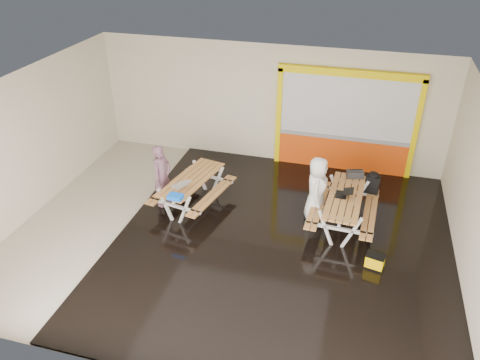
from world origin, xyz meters
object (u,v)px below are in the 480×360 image
(picnic_table_right, at_px, (344,203))
(person_left, at_px, (162,176))
(person_right, at_px, (317,189))
(laptop_left, at_px, (181,185))
(picnic_table_left, at_px, (192,185))
(backpack, at_px, (372,184))
(blue_pouch, at_px, (175,197))
(dark_case, at_px, (315,217))
(fluke_bag, at_px, (375,262))
(toolbox, at_px, (355,174))
(laptop_right, at_px, (344,193))

(picnic_table_right, height_order, person_left, person_left)
(person_right, xyz_separation_m, laptop_left, (-3.17, -0.64, -0.01))
(picnic_table_left, xyz_separation_m, person_left, (-0.73, -0.14, 0.24))
(person_left, bearing_deg, picnic_table_right, -74.36)
(picnic_table_right, distance_m, laptop_left, 3.90)
(laptop_left, height_order, backpack, backpack)
(blue_pouch, relative_size, dark_case, 0.72)
(fluke_bag, bearing_deg, picnic_table_left, 164.41)
(picnic_table_right, distance_m, dark_case, 0.83)
(blue_pouch, distance_m, toolbox, 4.44)
(picnic_table_left, xyz_separation_m, backpack, (4.34, 1.02, 0.15))
(person_right, bearing_deg, laptop_left, 100.06)
(picnic_table_left, height_order, dark_case, picnic_table_left)
(person_left, bearing_deg, fluke_bag, -89.81)
(blue_pouch, xyz_separation_m, fluke_bag, (4.58, -0.28, -0.68))
(person_left, distance_m, laptop_left, 0.70)
(picnic_table_left, bearing_deg, person_left, -169.28)
(laptop_left, xyz_separation_m, fluke_bag, (4.64, -0.82, -0.68))
(person_right, bearing_deg, dark_case, -148.45)
(person_left, xyz_separation_m, laptop_right, (4.44, 0.27, 0.05))
(picnic_table_right, relative_size, person_left, 1.39)
(picnic_table_right, relative_size, dark_case, 4.81)
(picnic_table_left, height_order, fluke_bag, picnic_table_left)
(picnic_table_right, xyz_separation_m, laptop_right, (-0.04, 0.01, 0.26))
(backpack, distance_m, dark_case, 1.64)
(toolbox, xyz_separation_m, dark_case, (-0.79, -0.92, -0.83))
(picnic_table_right, relative_size, backpack, 3.99)
(picnic_table_left, bearing_deg, toolbox, 15.24)
(person_left, distance_m, person_right, 3.82)
(person_left, height_order, laptop_right, person_left)
(laptop_right, bearing_deg, person_right, 174.09)
(picnic_table_right, distance_m, fluke_bag, 1.66)
(picnic_table_right, xyz_separation_m, backpack, (0.59, 0.89, 0.12))
(dark_case, bearing_deg, backpack, 35.45)
(toolbox, xyz_separation_m, backpack, (0.44, -0.05, -0.18))
(laptop_left, distance_m, backpack, 4.68)
(dark_case, bearing_deg, laptop_left, -169.69)
(picnic_table_left, xyz_separation_m, fluke_bag, (4.54, -1.27, -0.43))
(laptop_right, height_order, fluke_bag, laptop_right)
(person_left, distance_m, dark_case, 3.93)
(picnic_table_right, distance_m, person_left, 4.49)
(laptop_right, distance_m, dark_case, 0.99)
(person_left, relative_size, person_right, 1.01)
(laptop_right, distance_m, toolbox, 0.95)
(backpack, bearing_deg, person_left, -167.18)
(toolbox, bearing_deg, fluke_bag, -74.69)
(picnic_table_left, relative_size, fluke_bag, 5.34)
(picnic_table_left, distance_m, picnic_table_right, 3.75)
(toolbox, bearing_deg, person_right, -133.84)
(laptop_right, xyz_separation_m, toolbox, (0.20, 0.93, 0.04))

